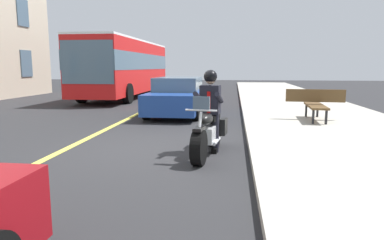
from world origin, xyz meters
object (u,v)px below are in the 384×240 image
motorcycle_main (208,133)px  car_silver (178,96)px  bench_sidewalk (316,102)px  rider_main (210,104)px  bus_near (126,66)px

motorcycle_main → car_silver: size_ratio=0.48×
car_silver → bench_sidewalk: (1.83, 4.66, 0.02)m
rider_main → bus_near: bus_near is taller
bus_near → car_silver: bearing=31.2°
car_silver → bench_sidewalk: car_silver is taller
bench_sidewalk → car_silver: bearing=-111.4°
motorcycle_main → bus_near: size_ratio=0.20×
rider_main → bus_near: size_ratio=0.16×
rider_main → car_silver: 5.97m
motorcycle_main → bus_near: bearing=-155.7°
rider_main → bus_near: 14.11m
bus_near → bench_sidewalk: bearing=45.1°
rider_main → bus_near: (-12.80, -5.89, 0.84)m
car_silver → motorcycle_main: bearing=15.1°
bus_near → car_silver: size_ratio=2.40×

